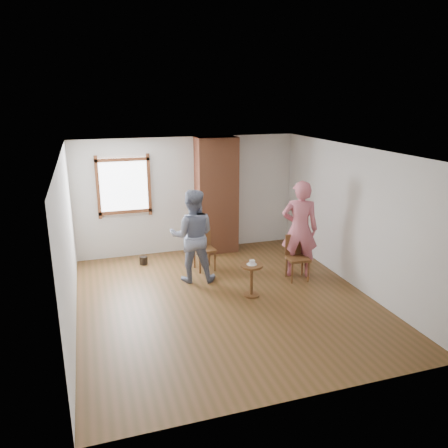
# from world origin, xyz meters

# --- Properties ---
(ground) EXTENTS (5.50, 5.50, 0.00)m
(ground) POSITION_xyz_m (0.00, 0.00, 0.00)
(ground) COLOR brown
(ground) RESTS_ON ground
(room_shell) EXTENTS (5.04, 5.52, 2.62)m
(room_shell) POSITION_xyz_m (-0.06, 0.61, 1.81)
(room_shell) COLOR silver
(room_shell) RESTS_ON ground
(brick_chimney) EXTENTS (0.90, 0.50, 2.60)m
(brick_chimney) POSITION_xyz_m (0.60, 2.50, 1.30)
(brick_chimney) COLOR #A35B3A
(brick_chimney) RESTS_ON ground
(stoneware_crock) EXTENTS (0.38, 0.38, 0.48)m
(stoneware_crock) POSITION_xyz_m (0.22, 2.40, 0.24)
(stoneware_crock) COLOR #C7B090
(stoneware_crock) RESTS_ON ground
(dark_pot) EXTENTS (0.19, 0.19, 0.17)m
(dark_pot) POSITION_xyz_m (-1.14, 2.14, 0.09)
(dark_pot) COLOR black
(dark_pot) RESTS_ON ground
(dining_chair_left) EXTENTS (0.44, 0.44, 0.86)m
(dining_chair_left) POSITION_xyz_m (0.02, 1.54, 0.48)
(dining_chair_left) COLOR brown
(dining_chair_left) RESTS_ON ground
(dining_chair_right) EXTENTS (0.45, 0.45, 0.87)m
(dining_chair_right) POSITION_xyz_m (1.63, 0.51, 0.49)
(dining_chair_right) COLOR brown
(dining_chair_right) RESTS_ON ground
(side_table) EXTENTS (0.40, 0.40, 0.60)m
(side_table) POSITION_xyz_m (0.50, 0.03, 0.40)
(side_table) COLOR brown
(side_table) RESTS_ON ground
(cake_plate) EXTENTS (0.18, 0.18, 0.01)m
(cake_plate) POSITION_xyz_m (0.50, 0.03, 0.60)
(cake_plate) COLOR white
(cake_plate) RESTS_ON side_table
(cake_slice) EXTENTS (0.08, 0.07, 0.06)m
(cake_slice) POSITION_xyz_m (0.51, 0.03, 0.64)
(cake_slice) COLOR white
(cake_slice) RESTS_ON cake_plate
(man) EXTENTS (1.02, 0.89, 1.80)m
(man) POSITION_xyz_m (-0.32, 1.03, 0.90)
(man) COLOR #131835
(man) RESTS_ON ground
(person_pink) EXTENTS (0.83, 0.71, 1.92)m
(person_pink) POSITION_xyz_m (1.72, 0.62, 0.96)
(person_pink) COLOR #CB6575
(person_pink) RESTS_ON ground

